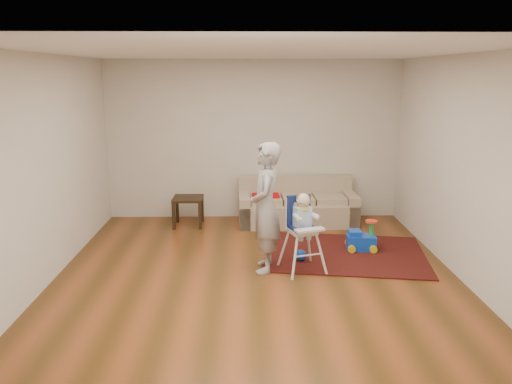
{
  "coord_description": "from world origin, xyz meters",
  "views": [
    {
      "loc": [
        -0.13,
        -5.75,
        2.46
      ],
      "look_at": [
        0.0,
        0.4,
        1.0
      ],
      "focal_mm": 35.0,
      "sensor_mm": 36.0,
      "label": 1
    }
  ],
  "objects_px": {
    "sofa": "(297,202)",
    "toy_ball": "(301,255)",
    "adult": "(265,208)",
    "high_chair": "(303,234)",
    "ride_on_toy": "(361,235)",
    "side_table": "(188,211)"
  },
  "relations": [
    {
      "from": "toy_ball",
      "to": "high_chair",
      "type": "height_order",
      "value": "high_chair"
    },
    {
      "from": "side_table",
      "to": "ride_on_toy",
      "type": "height_order",
      "value": "side_table"
    },
    {
      "from": "side_table",
      "to": "ride_on_toy",
      "type": "distance_m",
      "value": 2.88
    },
    {
      "from": "high_chair",
      "to": "adult",
      "type": "relative_size",
      "value": 0.62
    },
    {
      "from": "ride_on_toy",
      "to": "high_chair",
      "type": "relative_size",
      "value": 0.42
    },
    {
      "from": "toy_ball",
      "to": "adult",
      "type": "xyz_separation_m",
      "value": [
        -0.49,
        -0.26,
        0.73
      ]
    },
    {
      "from": "sofa",
      "to": "adult",
      "type": "bearing_deg",
      "value": -108.66
    },
    {
      "from": "ride_on_toy",
      "to": "adult",
      "type": "distance_m",
      "value": 1.65
    },
    {
      "from": "ride_on_toy",
      "to": "high_chair",
      "type": "bearing_deg",
      "value": -139.31
    },
    {
      "from": "side_table",
      "to": "toy_ball",
      "type": "distance_m",
      "value": 2.38
    },
    {
      "from": "ride_on_toy",
      "to": "toy_ball",
      "type": "relative_size",
      "value": 2.94
    },
    {
      "from": "toy_ball",
      "to": "high_chair",
      "type": "distance_m",
      "value": 0.51
    },
    {
      "from": "adult",
      "to": "high_chair",
      "type": "bearing_deg",
      "value": 86.82
    },
    {
      "from": "side_table",
      "to": "toy_ball",
      "type": "bearing_deg",
      "value": -44.81
    },
    {
      "from": "sofa",
      "to": "toy_ball",
      "type": "height_order",
      "value": "sofa"
    },
    {
      "from": "ride_on_toy",
      "to": "sofa",
      "type": "bearing_deg",
      "value": 122.67
    },
    {
      "from": "sofa",
      "to": "side_table",
      "type": "relative_size",
      "value": 4.09
    },
    {
      "from": "high_chair",
      "to": "ride_on_toy",
      "type": "bearing_deg",
      "value": 19.85
    },
    {
      "from": "adult",
      "to": "ride_on_toy",
      "type": "bearing_deg",
      "value": 118.57
    },
    {
      "from": "sofa",
      "to": "toy_ball",
      "type": "bearing_deg",
      "value": -95.84
    },
    {
      "from": "ride_on_toy",
      "to": "adult",
      "type": "xyz_separation_m",
      "value": [
        -1.39,
        -0.67,
        0.59
      ]
    },
    {
      "from": "ride_on_toy",
      "to": "adult",
      "type": "relative_size",
      "value": 0.26
    }
  ]
}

